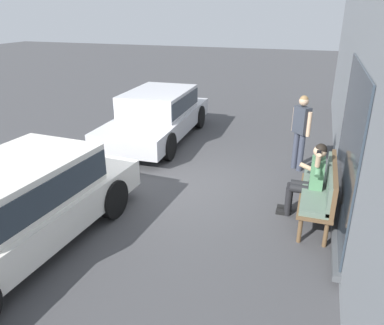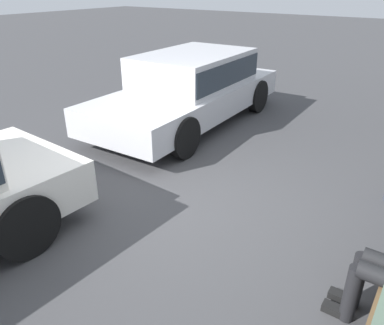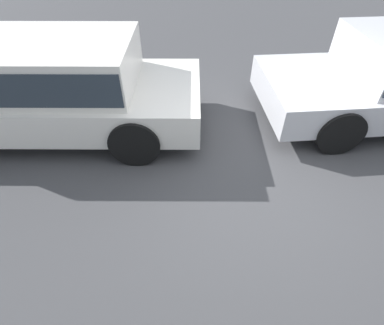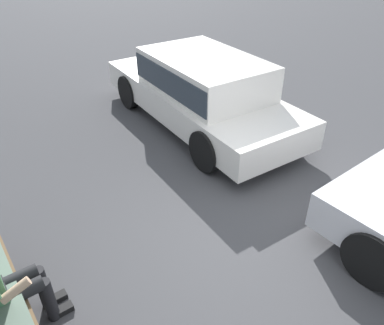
{
  "view_description": "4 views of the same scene",
  "coord_description": "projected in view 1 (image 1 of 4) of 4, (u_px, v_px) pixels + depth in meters",
  "views": [
    {
      "loc": [
        6.72,
        2.6,
        3.46
      ],
      "look_at": [
        0.74,
        0.6,
        0.87
      ],
      "focal_mm": 35.0,
      "sensor_mm": 36.0,
      "label": 1
    },
    {
      "loc": [
        3.19,
        2.6,
        2.59
      ],
      "look_at": [
        0.36,
        0.61,
        0.9
      ],
      "focal_mm": 35.0,
      "sensor_mm": 36.0,
      "label": 2
    },
    {
      "loc": [
        0.99,
        2.6,
        2.88
      ],
      "look_at": [
        0.89,
        0.74,
        1.16
      ],
      "focal_mm": 28.0,
      "sensor_mm": 36.0,
      "label": 3
    },
    {
      "loc": [
        -2.37,
        2.6,
        3.48
      ],
      "look_at": [
        0.4,
        0.57,
        1.22
      ],
      "focal_mm": 35.0,
      "sensor_mm": 36.0,
      "label": 4
    }
  ],
  "objects": [
    {
      "name": "bench",
      "position": [
        323.0,
        189.0,
        6.38
      ],
      "size": [
        1.75,
        0.55,
        1.05
      ],
      "color": "brown",
      "rests_on": "ground_plane"
    },
    {
      "name": "person_on_phone",
      "position": [
        310.0,
        178.0,
        6.49
      ],
      "size": [
        0.73,
        0.74,
        1.38
      ],
      "color": "black",
      "rests_on": "ground_plane"
    },
    {
      "name": "parked_car_near",
      "position": [
        158.0,
        112.0,
        10.54
      ],
      "size": [
        4.61,
        2.02,
        1.36
      ],
      "color": "silver",
      "rests_on": "ground_plane"
    },
    {
      "name": "parked_car_mid",
      "position": [
        13.0,
        203.0,
        5.57
      ],
      "size": [
        4.73,
        2.06,
        1.39
      ],
      "color": "white",
      "rests_on": "ground_plane"
    },
    {
      "name": "pedestrian_standing",
      "position": [
        301.0,
        127.0,
        8.34
      ],
      "size": [
        0.41,
        0.42,
        1.73
      ],
      "color": "#383D4C",
      "rests_on": "ground_plane"
    },
    {
      "name": "building_facade",
      "position": [
        371.0,
        76.0,
        6.03
      ],
      "size": [
        18.0,
        0.51,
        4.93
      ],
      "color": "gray",
      "rests_on": "ground_plane"
    },
    {
      "name": "ground_plane",
      "position": [
        177.0,
        184.0,
        7.97
      ],
      "size": [
        60.0,
        60.0,
        0.0
      ],
      "primitive_type": "plane",
      "color": "#424244"
    }
  ]
}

